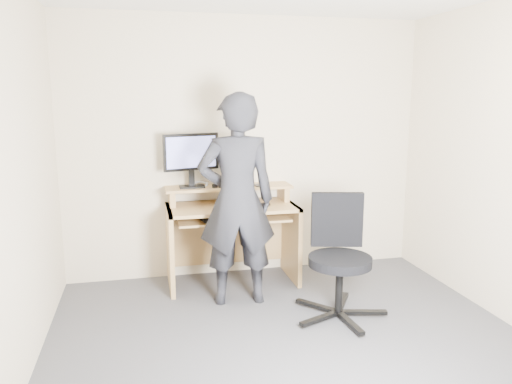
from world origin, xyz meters
name	(u,v)px	position (x,y,z in m)	size (l,w,h in m)	color
ground	(299,355)	(0.00, 0.00, 0.00)	(3.50, 3.50, 0.00)	#545459
back_wall	(246,148)	(0.00, 1.75, 1.25)	(3.50, 0.02, 2.50)	beige
desk	(231,225)	(-0.20, 1.53, 0.55)	(1.20, 0.60, 0.91)	tan
monitor	(191,155)	(-0.55, 1.59, 1.21)	(0.52, 0.18, 0.50)	black
external_drive	(227,175)	(-0.21, 1.61, 1.01)	(0.07, 0.13, 0.20)	black
travel_mug	(247,175)	(-0.02, 1.61, 1.01)	(0.08, 0.08, 0.19)	#ADADB1
smartphone	(258,185)	(0.07, 1.54, 0.92)	(0.07, 0.13, 0.01)	black
charger	(215,186)	(-0.35, 1.53, 0.93)	(0.04, 0.04, 0.04)	black
headphones	(199,185)	(-0.47, 1.67, 0.92)	(0.16, 0.16, 0.02)	silver
keyboard	(226,217)	(-0.27, 1.36, 0.67)	(0.46, 0.18, 0.03)	black
mouse	(265,204)	(0.10, 1.35, 0.77)	(0.10, 0.06, 0.04)	black
office_chair	(339,252)	(0.51, 0.58, 0.52)	(0.76, 0.74, 0.96)	black
person	(237,200)	(-0.24, 1.00, 0.90)	(0.65, 0.43, 1.79)	black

